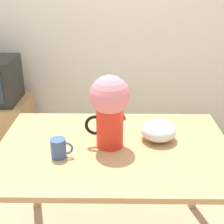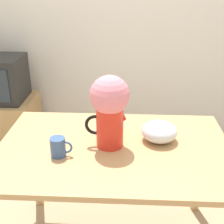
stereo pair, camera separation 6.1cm
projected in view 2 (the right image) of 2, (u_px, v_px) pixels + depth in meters
name	position (u px, v px, depth m)	size (l,w,h in m)	color
wall_back	(106.00, 8.00, 2.95)	(8.00, 0.05, 2.60)	silver
table	(114.00, 162.00, 1.75)	(1.28, 0.86, 0.73)	tan
flower_vase	(110.00, 106.00, 1.63)	(0.24, 0.21, 0.40)	red
coffee_mug	(58.00, 147.00, 1.60)	(0.12, 0.08, 0.10)	#385689
white_bowl	(159.00, 131.00, 1.75)	(0.20, 0.20, 0.11)	silver
tv_stand	(2.00, 123.00, 3.07)	(0.67, 0.53, 0.51)	tan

